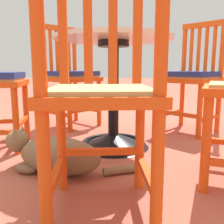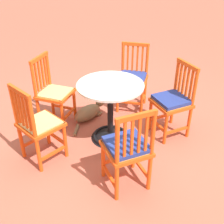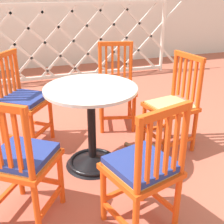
# 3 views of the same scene
# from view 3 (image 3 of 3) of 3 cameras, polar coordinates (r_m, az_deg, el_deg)

# --- Properties ---
(ground_plane) EXTENTS (24.00, 24.00, 0.00)m
(ground_plane) POSITION_cam_3_polar(r_m,az_deg,el_deg) (2.69, -4.38, -10.28)
(ground_plane) COLOR #AD5642
(lattice_fence_panel) EXTENTS (3.85, 0.06, 1.25)m
(lattice_fence_panel) POSITION_cam_3_polar(r_m,az_deg,el_deg) (4.93, -7.39, 13.41)
(lattice_fence_panel) COLOR silver
(lattice_fence_panel) RESTS_ON ground_plane
(cafe_table) EXTENTS (0.76, 0.76, 0.73)m
(cafe_table) POSITION_cam_3_polar(r_m,az_deg,el_deg) (2.57, -3.86, -4.65)
(cafe_table) COLOR black
(cafe_table) RESTS_ON ground_plane
(orange_chair_facing_out) EXTENTS (0.56, 0.56, 0.91)m
(orange_chair_facing_out) POSITION_cam_3_polar(r_m,az_deg,el_deg) (2.98, -16.78, 1.94)
(orange_chair_facing_out) COLOR #E04C14
(orange_chair_facing_out) RESTS_ON ground_plane
(orange_chair_near_fence) EXTENTS (0.56, 0.56, 0.91)m
(orange_chair_near_fence) POSITION_cam_3_polar(r_m,az_deg,el_deg) (2.03, -17.02, -9.03)
(orange_chair_near_fence) COLOR #E04C14
(orange_chair_near_fence) RESTS_ON ground_plane
(orange_chair_at_corner) EXTENTS (0.50, 0.50, 0.91)m
(orange_chair_at_corner) POSITION_cam_3_polar(r_m,az_deg,el_deg) (1.87, 6.00, -11.02)
(orange_chair_at_corner) COLOR #E04C14
(orange_chair_at_corner) RESTS_ON ground_plane
(orange_chair_tucked_in) EXTENTS (0.47, 0.47, 0.91)m
(orange_chair_tucked_in) POSITION_cam_3_polar(r_m,az_deg,el_deg) (2.84, 11.59, 1.11)
(orange_chair_tucked_in) COLOR #E04C14
(orange_chair_tucked_in) RESTS_ON ground_plane
(orange_chair_by_planter) EXTENTS (0.49, 0.49, 0.91)m
(orange_chair_by_planter) POSITION_cam_3_polar(r_m,az_deg,el_deg) (3.25, 0.86, 4.59)
(orange_chair_by_planter) COLOR #E04C14
(orange_chair_by_planter) RESTS_ON ground_plane
(tabby_cat) EXTENTS (0.27, 0.74, 0.23)m
(tabby_cat) POSITION_cam_3_polar(r_m,az_deg,el_deg) (2.62, 7.93, -9.14)
(tabby_cat) COLOR brown
(tabby_cat) RESTS_ON ground_plane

